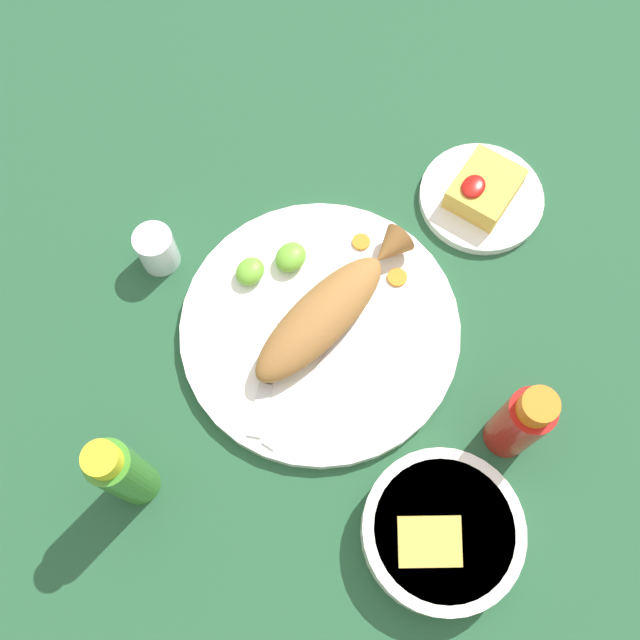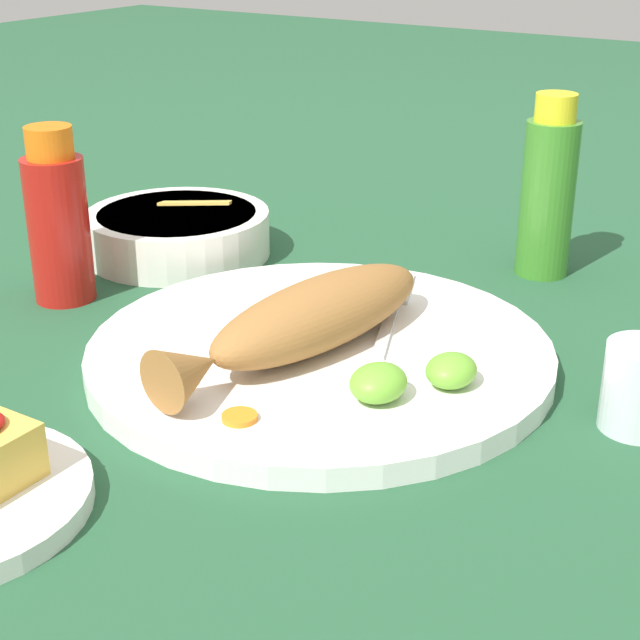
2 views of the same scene
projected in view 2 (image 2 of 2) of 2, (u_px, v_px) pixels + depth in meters
The scene contains 13 objects.
ground_plane at pixel (320, 364), 0.78m from camera, with size 4.00×4.00×0.00m, color #235133.
main_plate at pixel (320, 354), 0.78m from camera, with size 0.37×0.37×0.02m, color white.
fried_fish at pixel (307, 319), 0.75m from camera, with size 0.28×0.11×0.05m.
fork_near at pixel (342, 297), 0.86m from camera, with size 0.19×0.02×0.00m.
fork_far at pixel (393, 306), 0.84m from camera, with size 0.18×0.08×0.00m.
carrot_slice_near at pixel (179, 382), 0.71m from camera, with size 0.03×0.03×0.00m, color orange.
carrot_slice_mid at pixel (240, 417), 0.66m from camera, with size 0.02×0.02×0.00m, color orange.
lime_wedge_main at pixel (378, 383), 0.68m from camera, with size 0.05×0.04×0.03m, color #6BB233.
lime_wedge_side at pixel (451, 370), 0.70m from camera, with size 0.04×0.04×0.02m, color #6BB233.
hot_sauce_bottle_red at pixel (58, 221), 0.88m from camera, with size 0.06×0.06×0.16m.
hot_sauce_bottle_green at pixel (548, 192), 0.93m from camera, with size 0.05×0.05×0.18m.
salt_cup at pixel (640, 393), 0.68m from camera, with size 0.05×0.05×0.06m.
guacamole_bowl at pixel (178, 231), 1.00m from camera, with size 0.19×0.19×0.06m.
Camera 2 is at (-0.59, -0.38, 0.34)m, focal length 55.00 mm.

